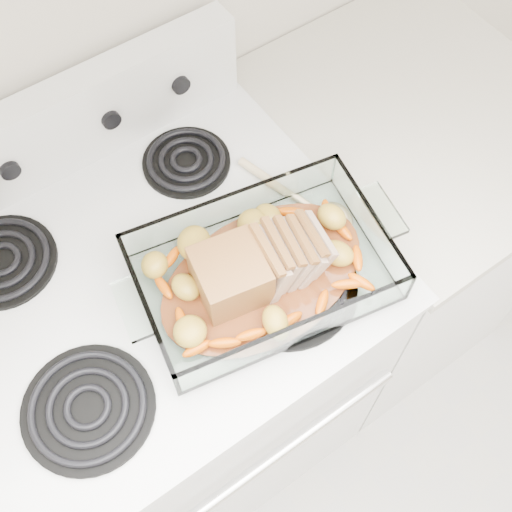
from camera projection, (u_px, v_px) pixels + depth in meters
electric_range at (172, 363)px, 1.51m from camera, size 0.78×0.70×1.12m
counter_right at (385, 229)px, 1.71m from camera, size 0.58×0.68×0.93m
baking_dish at (263, 272)px, 1.09m from camera, size 0.41×0.27×0.08m
pork_roast at (252, 271)px, 1.05m from camera, size 0.23×0.11×0.09m
roast_vegetables at (249, 257)px, 1.09m from camera, size 0.34×0.19×0.04m
wooden_spoon at (312, 204)px, 1.18m from camera, size 0.10×0.24×0.02m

